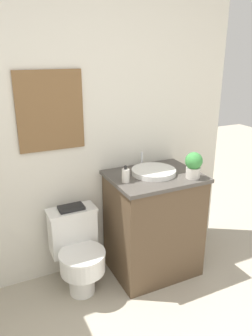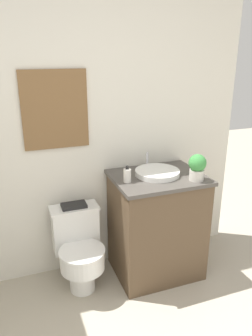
{
  "view_description": "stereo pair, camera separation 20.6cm",
  "coord_description": "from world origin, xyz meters",
  "px_view_note": "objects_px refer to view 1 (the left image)",
  "views": [
    {
      "loc": [
        -0.35,
        -0.35,
        1.82
      ],
      "look_at": [
        0.58,
        1.6,
        1.04
      ],
      "focal_mm": 35.0,
      "sensor_mm": 36.0,
      "label": 1
    },
    {
      "loc": [
        -0.17,
        -0.43,
        1.82
      ],
      "look_at": [
        0.58,
        1.6,
        1.04
      ],
      "focal_mm": 35.0,
      "sensor_mm": 36.0,
      "label": 2
    }
  ],
  "objects_px": {
    "toilet": "(78,250)",
    "book_on_tank": "(71,208)",
    "sink": "(154,171)",
    "potted_plant": "(194,164)",
    "soap_bottle": "(126,175)"
  },
  "relations": [
    {
      "from": "sink",
      "to": "potted_plant",
      "type": "bearing_deg",
      "value": -41.59
    },
    {
      "from": "toilet",
      "to": "soap_bottle",
      "type": "height_order",
      "value": "soap_bottle"
    },
    {
      "from": "sink",
      "to": "potted_plant",
      "type": "distance_m",
      "value": 0.32
    },
    {
      "from": "sink",
      "to": "book_on_tank",
      "type": "height_order",
      "value": "sink"
    },
    {
      "from": "sink",
      "to": "potted_plant",
      "type": "xyz_separation_m",
      "value": [
        0.23,
        -0.21,
        0.09
      ]
    },
    {
      "from": "toilet",
      "to": "potted_plant",
      "type": "relative_size",
      "value": 3.15
    },
    {
      "from": "soap_bottle",
      "to": "potted_plant",
      "type": "xyz_separation_m",
      "value": [
        0.51,
        -0.15,
        0.06
      ]
    },
    {
      "from": "toilet",
      "to": "potted_plant",
      "type": "distance_m",
      "value": 1.12
    },
    {
      "from": "toilet",
      "to": "potted_plant",
      "type": "height_order",
      "value": "potted_plant"
    },
    {
      "from": "toilet",
      "to": "book_on_tank",
      "type": "bearing_deg",
      "value": 90.0
    },
    {
      "from": "toilet",
      "to": "sink",
      "type": "relative_size",
      "value": 1.67
    },
    {
      "from": "soap_bottle",
      "to": "potted_plant",
      "type": "height_order",
      "value": "potted_plant"
    },
    {
      "from": "sink",
      "to": "book_on_tank",
      "type": "bearing_deg",
      "value": 167.91
    },
    {
      "from": "soap_bottle",
      "to": "potted_plant",
      "type": "distance_m",
      "value": 0.53
    },
    {
      "from": "toilet",
      "to": "sink",
      "type": "distance_m",
      "value": 0.86
    }
  ]
}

